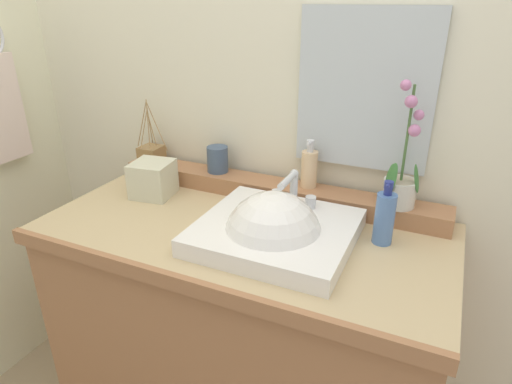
% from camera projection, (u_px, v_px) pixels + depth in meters
% --- Properties ---
extents(wall_back, '(2.89, 0.20, 2.58)m').
position_uv_depth(wall_back, '(295.00, 57.00, 1.47)').
color(wall_back, beige).
rests_on(wall_back, ground).
extents(vanity_cabinet, '(1.22, 0.61, 0.85)m').
position_uv_depth(vanity_cabinet, '(244.00, 336.00, 1.49)').
color(vanity_cabinet, '#A46E48').
rests_on(vanity_cabinet, ground).
extents(back_ledge, '(1.15, 0.11, 0.06)m').
position_uv_depth(back_ledge, '(273.00, 190.00, 1.50)').
color(back_ledge, '#A46E48').
rests_on(back_ledge, vanity_cabinet).
extents(sink_basin, '(0.43, 0.40, 0.29)m').
position_uv_depth(sink_basin, '(274.00, 237.00, 1.23)').
color(sink_basin, white).
rests_on(sink_basin, vanity_cabinet).
extents(potted_plant, '(0.11, 0.11, 0.37)m').
position_uv_depth(potted_plant, '(401.00, 180.00, 1.29)').
color(potted_plant, beige).
rests_on(potted_plant, back_ledge).
extents(soap_dispenser, '(0.05, 0.06, 0.16)m').
position_uv_depth(soap_dispenser, '(309.00, 168.00, 1.43)').
color(soap_dispenser, beige).
rests_on(soap_dispenser, back_ledge).
extents(tumbler_cup, '(0.07, 0.07, 0.09)m').
position_uv_depth(tumbler_cup, '(218.00, 159.00, 1.56)').
color(tumbler_cup, '#3E516B').
rests_on(tumbler_cup, back_ledge).
extents(reed_diffuser, '(0.14, 0.09, 0.24)m').
position_uv_depth(reed_diffuser, '(151.00, 153.00, 1.67)').
color(reed_diffuser, olive).
rests_on(reed_diffuser, back_ledge).
extents(lotion_bottle, '(0.05, 0.06, 0.19)m').
position_uv_depth(lotion_bottle, '(385.00, 217.00, 1.21)').
color(lotion_bottle, '#5177B2').
rests_on(lotion_bottle, vanity_cabinet).
extents(tissue_box, '(0.15, 0.15, 0.12)m').
position_uv_depth(tissue_box, '(153.00, 179.00, 1.51)').
color(tissue_box, beige).
rests_on(tissue_box, vanity_cabinet).
extents(mirror, '(0.41, 0.02, 0.47)m').
position_uv_depth(mirror, '(365.00, 91.00, 1.31)').
color(mirror, silver).
extents(hand_towel, '(0.02, 0.15, 0.39)m').
position_uv_depth(hand_towel, '(4.00, 109.00, 1.63)').
color(hand_towel, beige).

